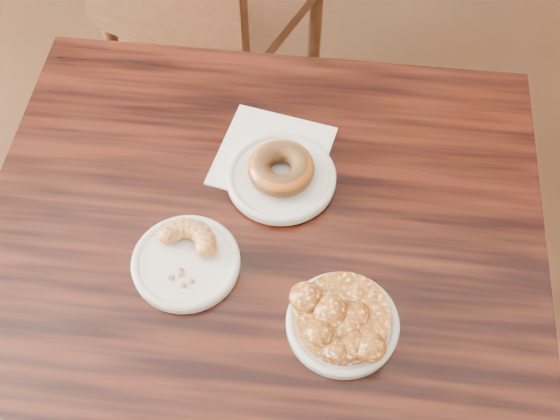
% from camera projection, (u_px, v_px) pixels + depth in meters
% --- Properties ---
extents(cafe_table, '(0.93, 0.93, 0.75)m').
position_uv_depth(cafe_table, '(261.00, 356.00, 1.35)').
color(cafe_table, black).
rests_on(cafe_table, floor).
extents(napkin, '(0.19, 0.19, 0.00)m').
position_uv_depth(napkin, '(273.00, 156.00, 1.14)').
color(napkin, white).
rests_on(napkin, cafe_table).
extents(plate_donut, '(0.17, 0.17, 0.01)m').
position_uv_depth(plate_donut, '(281.00, 178.00, 1.11)').
color(plate_donut, white).
rests_on(plate_donut, napkin).
extents(plate_cruller, '(0.16, 0.16, 0.01)m').
position_uv_depth(plate_cruller, '(186.00, 263.00, 1.03)').
color(plate_cruller, white).
rests_on(plate_cruller, cafe_table).
extents(plate_fritter, '(0.16, 0.16, 0.01)m').
position_uv_depth(plate_fritter, '(342.00, 324.00, 0.97)').
color(plate_fritter, silver).
rests_on(plate_fritter, cafe_table).
extents(glazed_donut, '(0.10, 0.10, 0.04)m').
position_uv_depth(glazed_donut, '(281.00, 168.00, 1.09)').
color(glazed_donut, '#923A15').
rests_on(glazed_donut, plate_donut).
extents(apple_fritter, '(0.17, 0.17, 0.04)m').
position_uv_depth(apple_fritter, '(344.00, 316.00, 0.95)').
color(apple_fritter, '#4B2208').
rests_on(apple_fritter, plate_fritter).
extents(cruller_fragment, '(0.11, 0.11, 0.03)m').
position_uv_depth(cruller_fragment, '(184.00, 256.00, 1.01)').
color(cruller_fragment, brown).
rests_on(cruller_fragment, plate_cruller).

